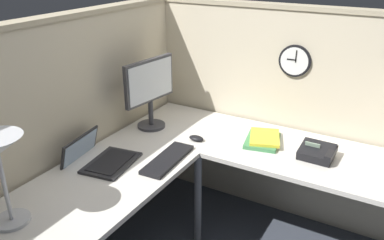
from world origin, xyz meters
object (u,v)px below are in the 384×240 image
object	(u,v)px
monitor	(150,88)
computer_mouse	(196,138)
laptop	(98,158)
book_stack	(263,139)
keyboard	(168,159)
wall_clock	(295,61)
office_phone	(318,153)

from	to	relation	value
monitor	computer_mouse	distance (m)	0.48
monitor	laptop	size ratio (longest dim) A/B	1.17
computer_mouse	book_stack	xyz separation A→B (m)	(0.20, -0.40, 0.00)
monitor	laptop	bearing A→B (deg)	-178.97
monitor	computer_mouse	world-z (taller)	monitor
monitor	keyboard	world-z (taller)	monitor
keyboard	laptop	bearing A→B (deg)	117.00
computer_mouse	wall_clock	bearing A→B (deg)	-41.50
keyboard	computer_mouse	size ratio (longest dim) A/B	4.13
laptop	computer_mouse	world-z (taller)	laptop
office_phone	keyboard	bearing A→B (deg)	121.83
office_phone	wall_clock	distance (m)	0.66
monitor	keyboard	bearing A→B (deg)	-134.07
keyboard	wall_clock	world-z (taller)	wall_clock
office_phone	book_stack	size ratio (longest dim) A/B	0.64
keyboard	computer_mouse	world-z (taller)	computer_mouse
wall_clock	laptop	bearing A→B (deg)	141.62
office_phone	book_stack	bearing A→B (deg)	82.97
book_stack	wall_clock	xyz separation A→B (m)	(0.33, -0.07, 0.47)
monitor	office_phone	xyz separation A→B (m)	(0.12, -1.16, -0.26)
wall_clock	computer_mouse	bearing A→B (deg)	138.50
laptop	computer_mouse	distance (m)	0.66
laptop	wall_clock	size ratio (longest dim) A/B	1.94
book_stack	monitor	bearing A→B (deg)	101.78
keyboard	book_stack	bearing A→B (deg)	-41.18
office_phone	wall_clock	world-z (taller)	wall_clock
monitor	computer_mouse	xyz separation A→B (m)	(-0.04, -0.39, -0.28)
book_stack	computer_mouse	bearing A→B (deg)	116.77
laptop	office_phone	size ratio (longest dim) A/B	2.02
monitor	wall_clock	xyz separation A→B (m)	(0.49, -0.86, 0.20)
keyboard	wall_clock	xyz separation A→B (m)	(0.86, -0.48, 0.48)
computer_mouse	office_phone	distance (m)	0.78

